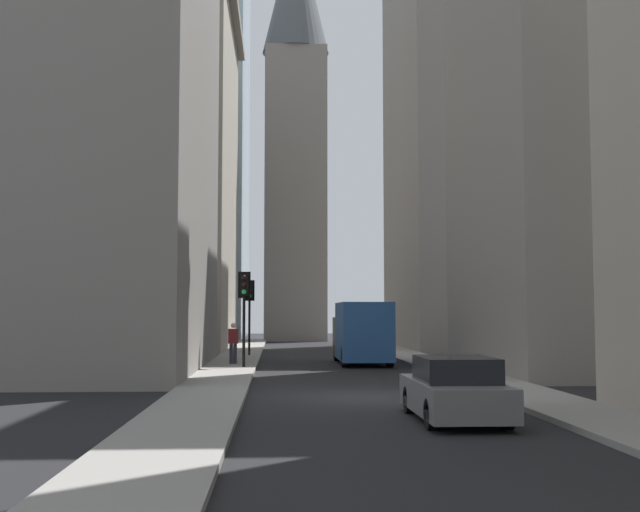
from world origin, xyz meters
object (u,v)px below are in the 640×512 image
(traffic_light_far_junction, at_px, (244,297))
(delivery_truck, at_px, (361,332))
(traffic_light_midblock, at_px, (249,300))
(pedestrian, at_px, (233,341))
(hatchback_grey, at_px, (455,391))
(discarded_bottle, at_px, (460,374))

(traffic_light_far_junction, bearing_deg, delivery_truck, -54.53)
(traffic_light_midblock, xyz_separation_m, traffic_light_far_junction, (-9.15, -0.09, -0.01))
(pedestrian, bearing_deg, traffic_light_far_junction, -165.16)
(traffic_light_far_junction, bearing_deg, hatchback_grey, -161.27)
(traffic_light_midblock, xyz_separation_m, pedestrian, (-7.08, 0.46, -1.94))
(delivery_truck, height_order, hatchback_grey, delivery_truck)
(traffic_light_far_junction, xyz_separation_m, pedestrian, (2.07, 0.55, -1.93))
(hatchback_grey, bearing_deg, delivery_truck, -0.00)
(hatchback_grey, distance_m, discarded_bottle, 10.19)
(traffic_light_far_junction, bearing_deg, discarded_bottle, -126.70)
(traffic_light_midblock, xyz_separation_m, discarded_bottle, (-14.92, -7.82, -2.81))
(traffic_light_midblock, bearing_deg, delivery_truck, -134.85)
(traffic_light_far_junction, bearing_deg, traffic_light_midblock, 0.55)
(hatchback_grey, xyz_separation_m, pedestrian, (17.72, 5.86, 0.45))
(hatchback_grey, distance_m, traffic_light_midblock, 25.50)
(traffic_light_midblock, bearing_deg, pedestrian, 176.29)
(hatchback_grey, xyz_separation_m, traffic_light_midblock, (24.81, 5.40, 2.39))
(hatchback_grey, height_order, traffic_light_midblock, traffic_light_midblock)
(hatchback_grey, distance_m, pedestrian, 18.67)
(pedestrian, bearing_deg, hatchback_grey, -161.72)
(traffic_light_midblock, bearing_deg, hatchback_grey, -167.73)
(delivery_truck, xyz_separation_m, pedestrian, (-1.71, 5.86, -0.34))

